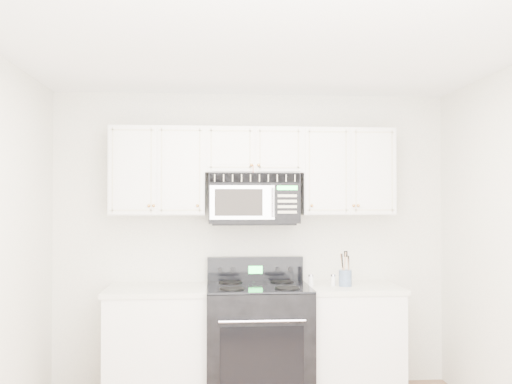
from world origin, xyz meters
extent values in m
cube|color=white|center=(0.00, 0.00, 2.60)|extent=(3.50, 3.50, 0.01)
cube|color=white|center=(0.00, 1.75, 1.30)|extent=(3.50, 0.01, 2.60)
cube|color=white|center=(0.00, -1.75, 1.30)|extent=(3.50, 0.01, 2.60)
cube|color=silver|center=(-0.80, 1.44, 0.44)|extent=(0.82, 0.63, 0.88)
cube|color=silver|center=(-0.80, 1.44, 0.90)|extent=(0.86, 0.65, 0.04)
cube|color=silver|center=(0.80, 1.44, 0.44)|extent=(0.82, 0.63, 0.88)
cube|color=silver|center=(0.80, 1.44, 0.90)|extent=(0.86, 0.65, 0.04)
cube|color=black|center=(0.02, 1.39, 0.46)|extent=(0.85, 0.73, 0.92)
cube|color=black|center=(0.02, 1.02, 0.45)|extent=(0.65, 0.01, 0.45)
cylinder|color=silver|center=(0.02, 0.99, 0.72)|extent=(0.67, 0.02, 0.02)
cube|color=black|center=(0.02, 1.39, 0.93)|extent=(0.85, 0.73, 0.02)
cube|color=black|center=(0.02, 1.71, 1.03)|extent=(0.85, 0.08, 0.22)
cube|color=#28ED4D|center=(0.02, 1.67, 1.03)|extent=(0.12, 0.00, 0.07)
cube|color=silver|center=(-0.82, 1.58, 1.90)|extent=(0.80, 0.33, 0.75)
cube|color=silver|center=(0.82, 1.58, 1.90)|extent=(0.80, 0.33, 0.75)
cube|color=silver|center=(0.00, 1.58, 2.08)|extent=(0.84, 0.33, 0.39)
sphere|color=#BB7F3B|center=(-0.84, 1.40, 1.60)|extent=(0.03, 0.03, 0.03)
sphere|color=#BB7F3B|center=(-0.48, 1.40, 1.60)|extent=(0.03, 0.03, 0.03)
sphere|color=#BB7F3B|center=(0.48, 1.40, 1.60)|extent=(0.03, 0.03, 0.03)
sphere|color=#BB7F3B|center=(0.84, 1.40, 1.60)|extent=(0.03, 0.03, 0.03)
sphere|color=#BB7F3B|center=(-0.03, 1.40, 1.94)|extent=(0.03, 0.03, 0.03)
sphere|color=#BB7F3B|center=(0.03, 1.40, 1.94)|extent=(0.03, 0.03, 0.03)
cylinder|color=#AB2300|center=(-0.02, 1.40, 1.88)|extent=(0.00, 0.00, 0.12)
sphere|color=#BB7F3B|center=(-0.02, 1.40, 1.81)|extent=(0.04, 0.04, 0.04)
cube|color=black|center=(0.00, 1.56, 1.66)|extent=(0.77, 0.38, 0.43)
cube|color=beige|center=(0.00, 1.37, 1.83)|extent=(0.75, 0.01, 0.08)
cube|color=#BCBCC2|center=(-0.11, 1.36, 1.63)|extent=(0.54, 0.01, 0.28)
cube|color=black|center=(-0.14, 1.36, 1.63)|extent=(0.40, 0.01, 0.22)
cube|color=black|center=(0.27, 1.36, 1.63)|extent=(0.21, 0.01, 0.28)
cube|color=#28ED4D|center=(0.27, 1.35, 1.75)|extent=(0.17, 0.00, 0.04)
cylinder|color=silver|center=(0.15, 1.33, 1.63)|extent=(0.02, 0.02, 0.24)
cylinder|color=#56729D|center=(0.76, 1.39, 0.99)|extent=(0.11, 0.11, 0.14)
cylinder|color=#A97D5C|center=(0.79, 1.39, 1.06)|extent=(0.01, 0.01, 0.24)
cylinder|color=black|center=(0.75, 1.42, 1.07)|extent=(0.01, 0.01, 0.25)
cylinder|color=#A97D5C|center=(0.75, 1.37, 1.08)|extent=(0.01, 0.01, 0.27)
cylinder|color=black|center=(0.79, 1.39, 1.06)|extent=(0.01, 0.01, 0.24)
cylinder|color=#A97D5C|center=(0.75, 1.42, 1.07)|extent=(0.01, 0.01, 0.25)
cylinder|color=silver|center=(0.47, 1.37, 0.96)|extent=(0.04, 0.04, 0.09)
cylinder|color=silver|center=(0.47, 1.37, 1.02)|extent=(0.04, 0.04, 0.02)
cylinder|color=silver|center=(0.66, 1.41, 0.96)|extent=(0.04, 0.04, 0.08)
cylinder|color=silver|center=(0.66, 1.41, 1.01)|extent=(0.04, 0.04, 0.02)
camera|label=1|loc=(-0.37, -3.35, 1.64)|focal=40.00mm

